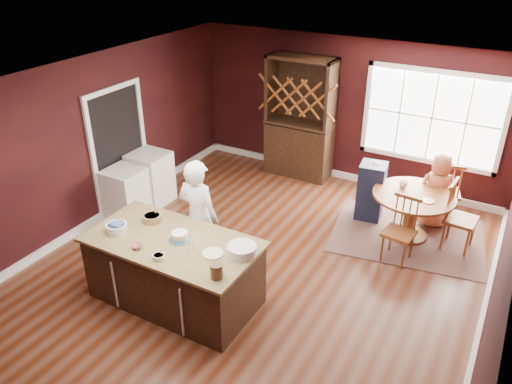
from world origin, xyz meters
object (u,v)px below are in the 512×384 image
baker (199,218)px  seated_woman (437,190)px  layer_cake (180,236)px  chair_south (399,230)px  kitchen_island (175,272)px  chair_east (462,217)px  dining_table (412,207)px  washer (126,194)px  dryer (151,178)px  toddler (374,172)px  chair_north (446,190)px  high_chair (371,190)px  hutch (300,118)px

baker → seated_woman: 3.89m
layer_cake → chair_south: layer_cake is taller
kitchen_island → chair_east: 4.28m
dining_table → kitchen_island: bearing=-126.9°
kitchen_island → chair_east: chair_east is taller
seated_woman → dining_table: bearing=43.4°
washer → layer_cake: bearing=-30.8°
chair_south → seated_woman: (0.25, 1.28, 0.13)m
chair_south → layer_cake: bearing=-127.9°
kitchen_island → washer: kitchen_island is taller
layer_cake → chair_east: size_ratio=0.26×
chair_east → dryer: bearing=107.2°
layer_cake → toddler: 3.63m
chair_east → toddler: size_ratio=4.20×
dining_table → dryer: bearing=-165.9°
chair_north → dryer: (-4.65, -1.91, -0.08)m
chair_south → dryer: 4.32m
baker → kitchen_island: bearing=97.5°
dining_table → chair_east: chair_east is taller
kitchen_island → toddler: (1.53, 3.38, 0.37)m
toddler → dryer: 3.85m
layer_cake → dryer: bearing=138.1°
dining_table → high_chair: 0.79m
seated_woman → chair_south: bearing=57.2°
high_chair → chair_east: bearing=-16.8°
dining_table → washer: washer is taller
layer_cake → dryer: 2.90m
kitchen_island → chair_north: 4.67m
hutch → chair_south: bearing=-38.0°
chair_north → toddler: size_ratio=4.16×
kitchen_island → dryer: (-2.03, 1.95, 0.02)m
chair_south → dryer: bearing=-169.1°
seated_woman → high_chair: seated_woman is taller
dining_table → chair_north: bearing=67.5°
dining_table → layer_cake: (-2.18, -2.98, 0.44)m
seated_woman → dryer: (-4.55, -1.62, -0.18)m
chair_north → dryer: chair_north is taller
chair_east → chair_north: bearing=30.0°
washer → dining_table: bearing=21.8°
dining_table → toddler: 0.87m
washer → dryer: dryer is taller
high_chair → hutch: hutch is taller
chair_north → washer: chair_north is taller
baker → high_chair: (1.62, 2.60, -0.34)m
dining_table → baker: 3.34m
dining_table → hutch: size_ratio=0.54×
chair_east → high_chair: chair_east is taller
toddler → dryer: bearing=-158.1°
baker → washer: (-1.94, 0.62, -0.42)m
layer_cake → chair_north: bearing=56.5°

